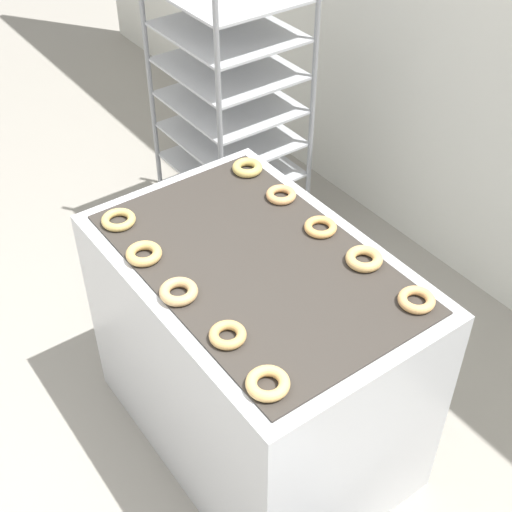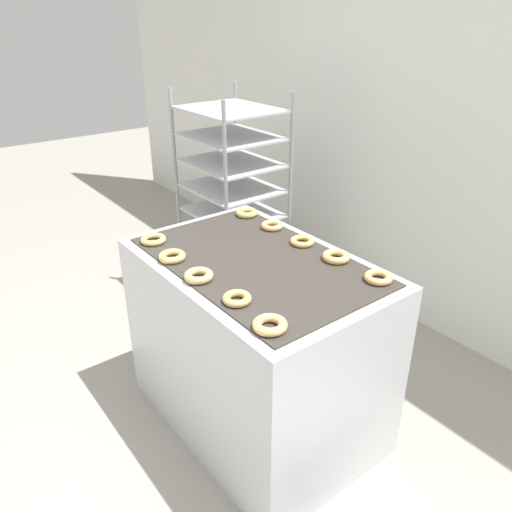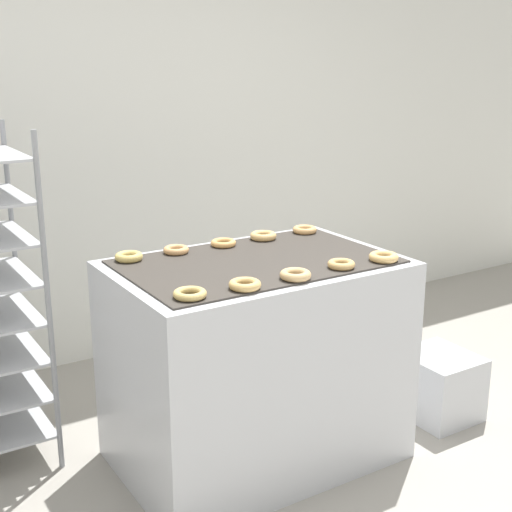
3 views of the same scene
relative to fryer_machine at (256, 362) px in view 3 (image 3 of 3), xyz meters
The scene contains 13 objects.
wall_back 1.74m from the fryer_machine, 90.01° to the left, with size 8.00×0.05×2.80m.
fryer_machine is the anchor object (origin of this frame).
glaze_bin 1.05m from the fryer_machine, 10.02° to the right, with size 0.33×0.37×0.33m.
donut_near_leftmost 0.72m from the fryer_machine, 148.73° to the right, with size 0.12×0.12×0.03m, color #D9B767.
donut_near_left 0.62m from the fryer_machine, 128.49° to the right, with size 0.12×0.12×0.03m, color #DCB066.
donut_near_center 0.57m from the fryer_machine, 91.14° to the right, with size 0.12×0.12×0.03m, color tan.
donut_near_right 0.61m from the fryer_machine, 49.20° to the right, with size 0.11×0.11×0.03m, color tan.
donut_near_rightmost 0.73m from the fryer_machine, 32.44° to the right, with size 0.13×0.13×0.03m, color #ECBC70.
donut_far_leftmost 0.73m from the fryer_machine, 147.71° to the left, with size 0.12×0.12×0.03m, color #D7BA63.
donut_far_left 0.61m from the fryer_machine, 129.50° to the left, with size 0.11×0.11×0.03m, color #E3A768.
donut_far_center 0.56m from the fryer_machine, 90.58° to the left, with size 0.12×0.12×0.03m, color #ECAD60.
donut_far_right 0.61m from the fryer_machine, 52.50° to the left, with size 0.13×0.13×0.03m, color #E4B46D.
donut_far_rightmost 0.73m from the fryer_machine, 31.82° to the left, with size 0.12×0.12×0.03m, color #E7AE6A.
Camera 3 is at (-1.55, -1.82, 1.79)m, focal length 50.00 mm.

